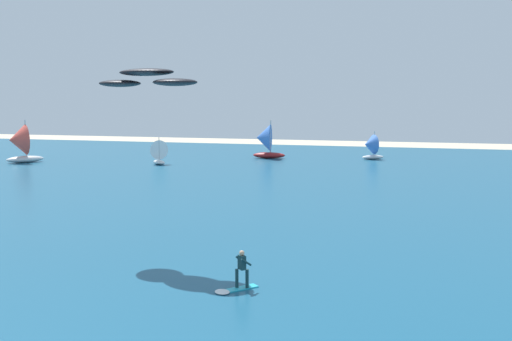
# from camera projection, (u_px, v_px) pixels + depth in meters

# --- Properties ---
(ocean) EXTENTS (160.00, 90.00, 0.10)m
(ocean) POSITION_uv_depth(u_px,v_px,m) (340.00, 184.00, 53.42)
(ocean) COLOR navy
(ocean) RESTS_ON ground
(kitesurfer) EXTENTS (1.74, 1.82, 1.67)m
(kitesurfer) POSITION_uv_depth(u_px,v_px,m) (238.00, 276.00, 23.16)
(kitesurfer) COLOR #26B2CC
(kitesurfer) RESTS_ON ocean
(kite) EXTENTS (6.20, 3.25, 0.90)m
(kite) POSITION_uv_depth(u_px,v_px,m) (146.00, 79.00, 27.62)
(kite) COLOR black
(sailboat_anchored_offshore) EXTENTS (3.07, 3.00, 3.44)m
(sailboat_anchored_offshore) POSITION_uv_depth(u_px,v_px,m) (158.00, 152.00, 69.51)
(sailboat_anchored_offshore) COLOR silver
(sailboat_anchored_offshore) RESTS_ON ocean
(sailboat_far_left) EXTENTS (4.66, 4.00, 5.34)m
(sailboat_far_left) POSITION_uv_depth(u_px,v_px,m) (265.00, 141.00, 76.66)
(sailboat_far_left) COLOR maroon
(sailboat_far_left) RESTS_ON ocean
(sailboat_center_horizon) EXTENTS (3.44, 3.15, 3.82)m
(sailboat_center_horizon) POSITION_uv_depth(u_px,v_px,m) (370.00, 147.00, 75.11)
(sailboat_center_horizon) COLOR silver
(sailboat_center_horizon) RESTS_ON ocean
(sailboat_mid_left) EXTENTS (4.72, 4.99, 5.55)m
(sailboat_mid_left) POSITION_uv_depth(u_px,v_px,m) (19.00, 143.00, 70.77)
(sailboat_mid_left) COLOR silver
(sailboat_mid_left) RESTS_ON ocean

